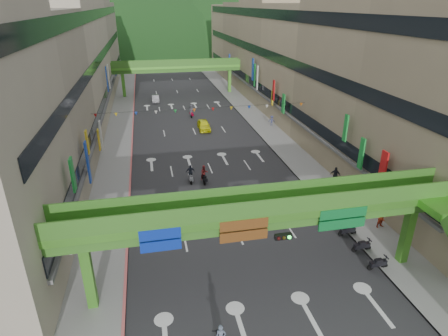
{
  "coord_description": "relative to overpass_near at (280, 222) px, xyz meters",
  "views": [
    {
      "loc": [
        -6.59,
        -13.57,
        17.81
      ],
      "look_at": [
        0.0,
        18.0,
        3.5
      ],
      "focal_mm": 30.0,
      "sensor_mm": 36.0,
      "label": 1
    }
  ],
  "objects": [
    {
      "name": "road_slab",
      "position": [
        -0.93,
        44.62,
        -5.2
      ],
      "size": [
        18.0,
        140.0,
        0.02
      ],
      "primitive_type": "cube",
      "color": "#28282B",
      "rests_on": "ground"
    },
    {
      "name": "sidewalk_left",
      "position": [
        -11.93,
        44.62,
        -5.13
      ],
      "size": [
        4.0,
        140.0,
        0.15
      ],
      "primitive_type": "cube",
      "color": "gray",
      "rests_on": "ground"
    },
    {
      "name": "sidewalk_right",
      "position": [
        10.07,
        44.62,
        -5.13
      ],
      "size": [
        4.0,
        140.0,
        0.15
      ],
      "primitive_type": "cube",
      "color": "gray",
      "rests_on": "ground"
    },
    {
      "name": "curb_left",
      "position": [
        -10.03,
        44.62,
        -5.12
      ],
      "size": [
        0.2,
        140.0,
        0.18
      ],
      "primitive_type": "cube",
      "color": "#CC5959",
      "rests_on": "ground"
    },
    {
      "name": "curb_right",
      "position": [
        8.17,
        44.62,
        -5.12
      ],
      "size": [
        0.2,
        140.0,
        0.18
      ],
      "primitive_type": "cube",
      "color": "gray",
      "rests_on": "ground"
    },
    {
      "name": "building_row_left",
      "position": [
        -19.86,
        44.62,
        4.25
      ],
      "size": [
        12.8,
        95.0,
        19.0
      ],
      "color": "#9E937F",
      "rests_on": "ground"
    },
    {
      "name": "building_row_right",
      "position": [
        18.0,
        44.62,
        4.25
      ],
      "size": [
        12.8,
        95.0,
        19.0
      ],
      "color": "gray",
      "rests_on": "ground"
    },
    {
      "name": "overpass_near",
      "position": [
        0.0,
        0.0,
        0.0
      ],
      "size": [
        28.0,
        12.27,
        7.1
      ],
      "color": "#4C9E2D",
      "rests_on": "ground"
    },
    {
      "name": "overpass_far",
      "position": [
        -0.93,
        59.62,
        0.2
      ],
      "size": [
        28.0,
        2.2,
        7.1
      ],
      "color": "#4C9E2D",
      "rests_on": "ground"
    },
    {
      "name": "hill_left",
      "position": [
        -15.93,
        154.62,
        -5.21
      ],
      "size": [
        168.0,
        140.0,
        112.0
      ],
      "primitive_type": "ellipsoid",
      "color": "#1C4419",
      "rests_on": "ground"
    },
    {
      "name": "hill_right",
      "position": [
        24.07,
        174.62,
        -5.21
      ],
      "size": [
        208.0,
        176.0,
        128.0
      ],
      "primitive_type": "ellipsoid",
      "color": "#1C4419",
      "rests_on": "ground"
    },
    {
      "name": "bunting_string",
      "position": [
        -0.93,
        24.62,
        0.75
      ],
      "size": [
        26.0,
        0.36,
        0.47
      ],
      "color": "black",
      "rests_on": "ground"
    },
    {
      "name": "scooter_rider_mid",
      "position": [
        -2.19,
        16.95,
        -4.17
      ],
      "size": [
        0.89,
        1.6,
        2.01
      ],
      "color": "black",
      "rests_on": "ground"
    },
    {
      "name": "scooter_rider_left",
      "position": [
        -3.61,
        17.38,
        -4.19
      ],
      "size": [
        1.01,
        1.6,
        2.03
      ],
      "color": "gray",
      "rests_on": "ground"
    },
    {
      "name": "scooter_rider_far",
      "position": [
        -0.36,
        42.25,
        -4.11
      ],
      "size": [
        0.97,
        1.59,
        2.14
      ],
      "color": "maroon",
      "rests_on": "ground"
    },
    {
      "name": "parked_scooter_row",
      "position": [
        7.87,
        4.62,
        -4.68
      ],
      "size": [
        1.6,
        9.35,
        1.08
      ],
      "color": "black",
      "rests_on": "ground"
    },
    {
      "name": "car_silver",
      "position": [
        -5.88,
        54.17,
        -4.57
      ],
      "size": [
        1.36,
        3.88,
        1.28
      ],
      "primitive_type": "imported",
      "rotation": [
        0.0,
        0.0,
        0.0
      ],
      "color": "#A8A6AD",
      "rests_on": "ground"
    },
    {
      "name": "car_yellow",
      "position": [
        0.62,
        35.04,
        -4.46
      ],
      "size": [
        1.85,
        4.39,
        1.48
      ],
      "primitive_type": "imported",
      "rotation": [
        0.0,
        0.0,
        -0.02
      ],
      "color": "yellow",
      "rests_on": "ground"
    },
    {
      "name": "pedestrian_red",
      "position": [
        11.27,
        5.02,
        -4.31
      ],
      "size": [
        0.98,
        0.83,
        1.8
      ],
      "primitive_type": "imported",
      "rotation": [
        0.0,
        0.0,
        0.18
      ],
      "color": "#B22F16",
      "rests_on": "ground"
    },
    {
      "name": "pedestrian_dark",
      "position": [
        11.27,
        13.63,
        -4.26
      ],
      "size": [
        1.16,
        1.05,
        1.9
      ],
      "primitive_type": "imported",
      "rotation": [
        0.0,
        0.0,
        -0.66
      ],
      "color": "black",
      "rests_on": "ground"
    },
    {
      "name": "pedestrian_blue",
      "position": [
        11.27,
        34.62,
        -4.41
      ],
      "size": [
        0.88,
        0.77,
        1.58
      ],
      "primitive_type": "imported",
      "rotation": [
        0.0,
        0.0,
        2.65
      ],
      "color": "#323759",
      "rests_on": "ground"
    }
  ]
}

